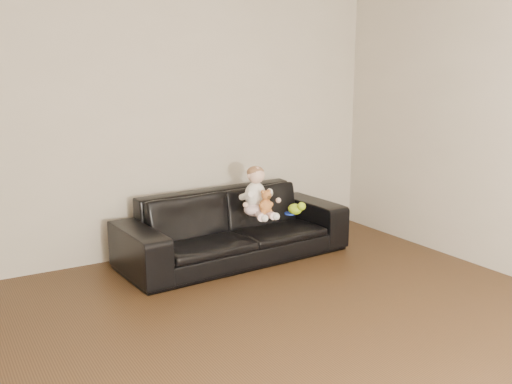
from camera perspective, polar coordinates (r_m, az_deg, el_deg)
wall_back at (r=5.13m, az=-12.35°, el=7.58°), size 5.00×0.00×5.00m
sofa at (r=5.14m, az=-2.20°, el=-3.44°), size 2.12×0.94×0.60m
baby at (r=5.06m, az=0.07°, el=-0.25°), size 0.34×0.40×0.45m
teddy_bear at (r=4.96m, az=0.99°, el=-1.01°), size 0.13×0.13×0.21m
toy_green at (r=5.17m, az=3.92°, el=-1.72°), size 0.14×0.16×0.10m
toy_rattle at (r=5.22m, az=3.67°, el=-1.74°), size 0.07×0.07×0.07m
toy_blue_disc at (r=5.19m, az=3.44°, el=-2.15°), size 0.13×0.13×0.01m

